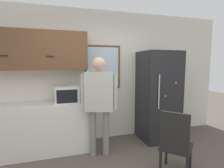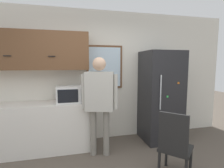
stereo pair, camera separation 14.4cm
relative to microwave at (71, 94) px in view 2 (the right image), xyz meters
The scene contains 8 objects.
back_wall 0.72m from the microwave, 33.42° to the left, with size 6.00×0.06×2.70m.
counter 0.89m from the microwave, behind, with size 2.00×0.59×0.90m.
upper_cabinets 1.04m from the microwave, 167.35° to the left, with size 2.00×0.38×0.69m.
microwave is the anchor object (origin of this frame).
person 0.61m from the microwave, 37.64° to the right, with size 0.60×0.35×1.72m.
refrigerator 1.84m from the microwave, ahead, with size 0.75×0.73×1.87m.
chair 1.95m from the microwave, 42.96° to the right, with size 0.59×0.59×0.97m.
window 0.92m from the microwave, 23.99° to the left, with size 0.75×0.05×0.90m.
Camera 2 is at (-0.55, -1.75, 1.61)m, focal length 28.00 mm.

